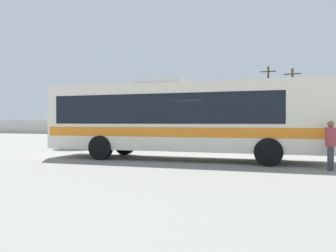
% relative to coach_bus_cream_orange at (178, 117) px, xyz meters
% --- Properties ---
extents(ground_plane, '(300.00, 300.00, 0.00)m').
position_rel_coach_bus_cream_orange_xyz_m(ground_plane, '(0.09, 9.94, -1.85)').
color(ground_plane, gray).
extents(perimeter_wall, '(80.00, 0.30, 1.90)m').
position_rel_coach_bus_cream_orange_xyz_m(perimeter_wall, '(0.09, 24.79, -0.90)').
color(perimeter_wall, beige).
rests_on(perimeter_wall, ground_plane).
extents(coach_bus_cream_orange, '(12.01, 3.20, 3.46)m').
position_rel_coach_bus_cream_orange_xyz_m(coach_bus_cream_orange, '(0.00, 0.00, 0.00)').
color(coach_bus_cream_orange, silver).
rests_on(coach_bus_cream_orange, ground_plane).
extents(attendant_by_bus_door, '(0.45, 0.45, 1.66)m').
position_rel_coach_bus_cream_orange_xyz_m(attendant_by_bus_door, '(5.90, -1.44, -0.91)').
color(attendant_by_bus_door, '#38383D').
rests_on(attendant_by_bus_door, ground_plane).
extents(vendor_umbrella_secondary_green, '(2.45, 2.45, 2.34)m').
position_rel_coach_bus_cream_orange_xyz_m(vendor_umbrella_secondary_green, '(-8.07, 3.68, 0.12)').
color(vendor_umbrella_secondary_green, gray).
rests_on(vendor_umbrella_secondary_green, ground_plane).
extents(parked_car_leftmost_maroon, '(4.20, 2.26, 1.48)m').
position_rel_coach_bus_cream_orange_xyz_m(parked_car_leftmost_maroon, '(-14.30, 21.36, -1.07)').
color(parked_car_leftmost_maroon, maroon).
rests_on(parked_car_leftmost_maroon, ground_plane).
extents(parked_car_second_white, '(4.33, 2.18, 1.42)m').
position_rel_coach_bus_cream_orange_xyz_m(parked_car_second_white, '(-8.24, 21.41, -1.09)').
color(parked_car_second_white, silver).
rests_on(parked_car_second_white, ground_plane).
extents(parked_car_third_black, '(4.61, 2.21, 1.52)m').
position_rel_coach_bus_cream_orange_xyz_m(parked_car_third_black, '(-2.31, 20.43, -1.05)').
color(parked_car_third_black, black).
rests_on(parked_car_third_black, ground_plane).
extents(utility_pole_near, '(1.80, 0.24, 8.23)m').
position_rel_coach_bus_cream_orange_xyz_m(utility_pole_near, '(1.51, 28.06, 2.45)').
color(utility_pole_near, '#4C3823').
rests_on(utility_pole_near, ground_plane).
extents(utility_pole_far, '(1.80, 0.32, 7.60)m').
position_rel_coach_bus_cream_orange_xyz_m(utility_pole_far, '(4.23, 26.46, 2.13)').
color(utility_pole_far, '#4C3823').
rests_on(utility_pole_far, ground_plane).
extents(roadside_tree_left, '(5.41, 5.41, 6.61)m').
position_rel_coach_bus_cream_orange_xyz_m(roadside_tree_left, '(-13.02, 29.77, 2.45)').
color(roadside_tree_left, brown).
rests_on(roadside_tree_left, ground_plane).
extents(roadside_tree_midleft, '(4.29, 4.29, 7.06)m').
position_rel_coach_bus_cream_orange_xyz_m(roadside_tree_midleft, '(-3.97, 31.05, 3.36)').
color(roadside_tree_midleft, brown).
rests_on(roadside_tree_midleft, ground_plane).
extents(roadside_tree_midright, '(5.19, 5.19, 6.58)m').
position_rel_coach_bus_cream_orange_xyz_m(roadside_tree_midright, '(5.64, 29.14, 2.52)').
color(roadside_tree_midright, brown).
rests_on(roadside_tree_midright, ground_plane).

